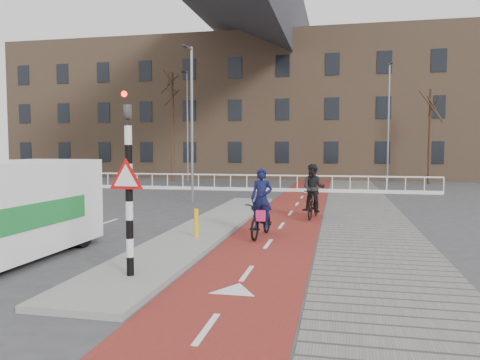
# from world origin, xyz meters

# --- Properties ---
(ground) EXTENTS (120.00, 120.00, 0.00)m
(ground) POSITION_xyz_m (0.00, 0.00, 0.00)
(ground) COLOR #38383A
(ground) RESTS_ON ground
(bike_lane) EXTENTS (2.50, 60.00, 0.01)m
(bike_lane) POSITION_xyz_m (1.50, 10.00, 0.01)
(bike_lane) COLOR maroon
(bike_lane) RESTS_ON ground
(sidewalk) EXTENTS (3.00, 60.00, 0.01)m
(sidewalk) POSITION_xyz_m (4.30, 10.00, 0.01)
(sidewalk) COLOR slate
(sidewalk) RESTS_ON ground
(curb_island) EXTENTS (1.80, 16.00, 0.12)m
(curb_island) POSITION_xyz_m (-0.70, 4.00, 0.06)
(curb_island) COLOR gray
(curb_island) RESTS_ON ground
(traffic_signal) EXTENTS (0.80, 0.80, 3.68)m
(traffic_signal) POSITION_xyz_m (-0.60, -2.02, 1.99)
(traffic_signal) COLOR black
(traffic_signal) RESTS_ON curb_island
(bollard) EXTENTS (0.12, 0.12, 0.78)m
(bollard) POSITION_xyz_m (-0.51, 2.01, 0.51)
(bollard) COLOR #F3B60D
(bollard) RESTS_ON curb_island
(cyclist_near) EXTENTS (0.87, 1.97, 1.98)m
(cyclist_near) POSITION_xyz_m (1.17, 2.92, 0.67)
(cyclist_near) COLOR black
(cyclist_near) RESTS_ON bike_lane
(cyclist_far) EXTENTS (0.93, 1.90, 1.98)m
(cyclist_far) POSITION_xyz_m (2.45, 6.79, 0.83)
(cyclist_far) COLOR black
(cyclist_far) RESTS_ON bike_lane
(van) EXTENTS (2.23, 5.32, 2.27)m
(van) POSITION_xyz_m (-4.14, -1.16, 1.19)
(van) COLOR white
(van) RESTS_ON ground
(railing) EXTENTS (28.00, 0.10, 0.99)m
(railing) POSITION_xyz_m (-5.00, 17.00, 0.31)
(railing) COLOR silver
(railing) RESTS_ON ground
(townhouse_row) EXTENTS (46.00, 10.00, 15.90)m
(townhouse_row) POSITION_xyz_m (-3.00, 32.00, 7.81)
(townhouse_row) COLOR #7F6047
(townhouse_row) RESTS_ON ground
(tree_mid) EXTENTS (0.24, 0.24, 8.17)m
(tree_mid) POSITION_xyz_m (-8.97, 23.40, 4.09)
(tree_mid) COLOR #322116
(tree_mid) RESTS_ON ground
(tree_right) EXTENTS (0.21, 0.21, 6.63)m
(tree_right) POSITION_xyz_m (9.58, 24.58, 3.31)
(tree_right) COLOR #322116
(tree_right) RESTS_ON ground
(streetlight_near) EXTENTS (0.12, 0.12, 7.21)m
(streetlight_near) POSITION_xyz_m (-3.39, 10.75, 3.61)
(streetlight_near) COLOR slate
(streetlight_near) RESTS_ON ground
(streetlight_left) EXTENTS (0.12, 0.12, 8.25)m
(streetlight_left) POSITION_xyz_m (-7.86, 23.64, 4.13)
(streetlight_left) COLOR slate
(streetlight_left) RESTS_ON ground
(streetlight_right) EXTENTS (0.12, 0.12, 8.05)m
(streetlight_right) POSITION_xyz_m (6.52, 21.93, 4.03)
(streetlight_right) COLOR slate
(streetlight_right) RESTS_ON ground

